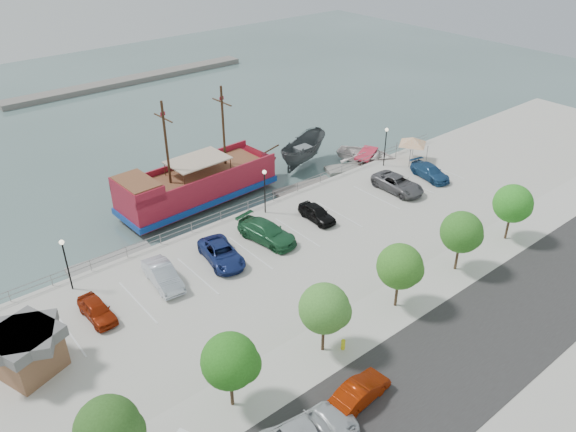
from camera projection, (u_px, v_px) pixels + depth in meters
ground at (312, 252)px, 47.65m from camera, size 160.00×160.00×0.00m
land_slab at (546, 398)px, 33.42m from camera, size 100.00×58.00×1.20m
street at (476, 345)px, 36.45m from camera, size 100.00×8.00×0.04m
sidewalk at (404, 300)px, 40.46m from camera, size 100.00×4.00×0.05m
seawall_railing at (257, 202)px, 52.09m from camera, size 50.00×0.06×1.00m
far_shore at (131, 80)px, 89.69m from camera, size 40.00×3.00×0.80m
pirate_ship at (209, 181)px, 54.93m from camera, size 18.41×5.89×11.52m
patrol_boat at (303, 153)px, 61.91m from camera, size 8.37×5.41×3.03m
speedboat at (366, 157)px, 63.01m from camera, size 7.15×7.99×1.36m
dock_west at (112, 261)px, 46.07m from camera, size 7.14×2.44×0.40m
dock_mid at (304, 187)px, 57.60m from camera, size 6.74×2.71×0.37m
dock_east at (357, 167)px, 61.81m from camera, size 7.31×4.44×0.40m
shed at (27, 350)px, 33.77m from camera, size 4.67×4.67×3.02m
canopy_tent at (413, 137)px, 60.03m from camera, size 4.46×4.46×3.14m
street_sedan at (360, 392)px, 32.14m from camera, size 4.29×1.83×1.37m
fire_hydrant at (343, 344)px, 35.88m from camera, size 0.29×0.29×0.84m
lamp_post_left at (65, 256)px, 40.12m from camera, size 0.36×0.36×4.28m
lamp_post_mid at (265, 184)px, 50.02m from camera, size 0.36×0.36×4.28m
lamp_post_right at (386, 140)px, 58.81m from camera, size 0.36×0.36×4.28m
tree_a at (111, 429)px, 26.75m from camera, size 3.30×3.20×5.00m
tree_b at (233, 362)px, 30.60m from camera, size 3.30×3.20×5.00m
tree_c at (327, 309)px, 34.45m from camera, size 3.30×3.20×5.00m
tree_d at (402, 267)px, 38.29m from camera, size 3.30×3.20×5.00m
tree_e at (463, 233)px, 42.14m from camera, size 3.30×3.20×5.00m
tree_f at (514, 204)px, 45.99m from camera, size 3.30×3.20×5.00m
parked_car_a at (97, 310)px, 38.46m from camera, size 1.69×3.94×1.33m
parked_car_b at (163, 275)px, 41.74m from camera, size 2.09×4.85×1.55m
parked_car_c at (222, 253)px, 44.36m from camera, size 3.29×5.55×1.45m
parked_car_d at (267, 232)px, 46.98m from camera, size 3.20×5.90×1.62m
parked_car_e at (317, 213)px, 50.01m from camera, size 1.81×4.09×1.37m
parked_car_g at (398, 184)px, 54.87m from camera, size 2.57×5.49×1.52m
parked_car_h at (430, 172)px, 57.37m from camera, size 2.75×5.01×1.37m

